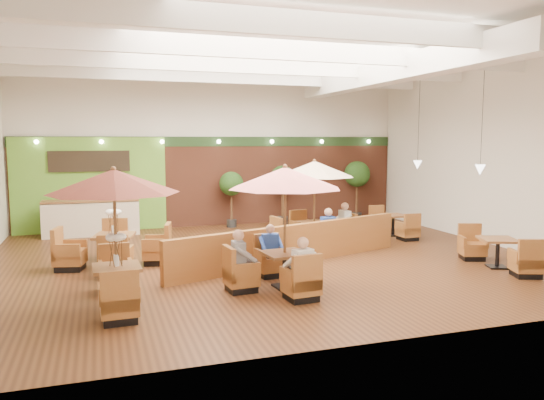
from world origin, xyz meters
name	(u,v)px	position (x,y,z in m)	size (l,w,h in m)	color
room	(262,121)	(0.25, 1.22, 3.63)	(14.04, 14.00, 5.52)	#381E0F
service_counter	(91,218)	(-4.40, 5.10, 0.58)	(3.00, 0.75, 1.18)	beige
booth_divider	(293,244)	(0.48, -0.66, 0.50)	(7.18, 0.18, 0.99)	brown
table_0	(114,201)	(-3.86, -2.82, 1.99)	(2.43, 2.58, 2.64)	brown
table_1	(282,199)	(-0.50, -2.64, 1.88)	(2.50, 2.58, 2.61)	brown
table_2	(314,187)	(1.82, 1.17, 1.75)	(2.58, 2.58, 2.56)	brown
table_3	(114,249)	(-3.82, 0.37, 0.44)	(2.87, 2.87, 1.59)	brown
table_4	(497,253)	(5.08, -2.62, 0.35)	(1.05, 2.61, 0.92)	brown
table_5	(393,225)	(4.97, 2.03, 0.33)	(0.79, 2.31, 0.87)	brown
topiary_0	(231,186)	(0.35, 5.30, 1.48)	(0.86, 0.86, 1.99)	black
topiary_1	(283,181)	(2.28, 5.30, 1.62)	(0.94, 0.94, 2.18)	black
topiary_2	(357,176)	(5.31, 5.30, 1.71)	(0.99, 0.99, 2.30)	black
diner_0	(301,262)	(-0.44, -3.59, 0.76)	(0.43, 0.38, 0.80)	silver
diner_1	(271,245)	(-0.44, -1.68, 0.74)	(0.36, 0.28, 0.74)	#2649A7
diner_2	(241,255)	(-1.40, -2.64, 0.77)	(0.33, 0.41, 0.83)	slate
diner_3	(327,226)	(1.82, 0.24, 0.76)	(0.41, 0.34, 0.80)	#2649A7
diner_4	(343,219)	(2.75, 1.17, 0.76)	(0.33, 0.40, 0.80)	silver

